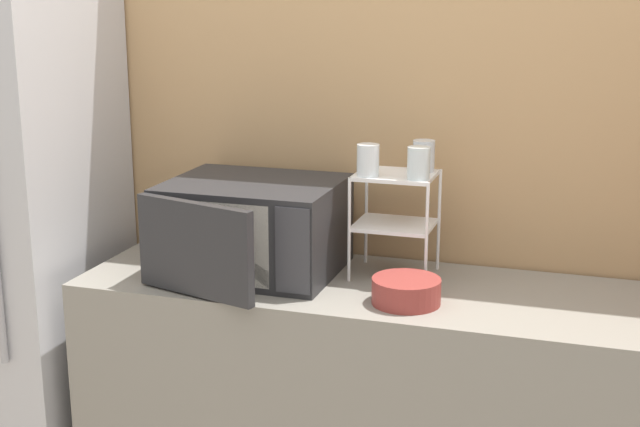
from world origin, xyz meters
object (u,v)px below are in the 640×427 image
Objects in this scene: dish_rack at (395,203)px; refrigerator at (14,258)px; bowl at (406,291)px; microwave at (251,227)px; glass_back_right at (424,156)px; glass_front_right at (419,163)px; glass_front_left at (368,160)px.

refrigerator is (-1.31, -0.13, -0.26)m from dish_rack.
bowl is 0.11× the size of refrigerator.
microwave is 5.96× the size of glass_back_right.
glass_front_right is (0.52, 0.04, 0.23)m from microwave.
bowl is (0.53, -0.14, -0.11)m from microwave.
dish_rack is at bearing 13.02° from microwave.
refrigerator is (-1.39, -0.07, -0.40)m from glass_front_right.
glass_front_right is at bearing 2.98° from refrigerator.
dish_rack is at bearing 110.81° from bowl.
glass_back_right is 0.45m from bowl.
glass_front_right is 1.45m from refrigerator.
glass_front_right reaches higher than dish_rack.
microwave is 0.46m from dish_rack.
glass_front_left reaches higher than bowl.
glass_front_right reaches higher than microwave.
glass_front_right is (0.15, 0.00, 0.00)m from glass_front_left.
glass_front_left is at bearing -179.27° from glass_front_right.
refrigerator is (-0.87, -0.03, -0.17)m from microwave.
glass_front_right is 0.05× the size of refrigerator.
bowl is at bearing -86.55° from glass_front_right.
glass_back_right is (0.07, 0.06, 0.14)m from dish_rack.
bowl is at bearing -4.44° from refrigerator.
refrigerator reaches higher than dish_rack.
dish_rack is at bearing 143.60° from glass_front_right.
microwave is 5.96× the size of glass_front_right.
glass_front_left is at bearing 132.56° from bowl.
glass_front_left is (0.37, 0.04, 0.23)m from microwave.
microwave reaches higher than bowl.
glass_front_right is at bearing 93.45° from bowl.
bowl is at bearing -47.44° from glass_front_left.
bowl is 1.41m from refrigerator.
bowl is (0.01, -0.18, -0.34)m from glass_front_right.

